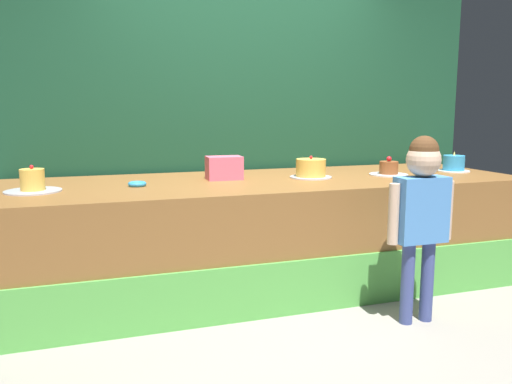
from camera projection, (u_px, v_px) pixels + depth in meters
name	position (u px, v px, depth m)	size (l,w,h in m)	color
ground_plane	(302.00, 313.00, 3.43)	(12.00, 12.00, 0.00)	gray
stage_platform	(270.00, 232.00, 3.95)	(3.84, 1.30, 0.81)	brown
curtain_backdrop	(241.00, 81.00, 4.46)	(4.44, 0.08, 3.14)	#19472D
child_figure	(421.00, 204.00, 3.17)	(0.45, 0.21, 1.17)	#3F4C8C
pink_box	(224.00, 168.00, 3.87)	(0.26, 0.17, 0.17)	#F16583
donut	(137.00, 184.00, 3.54)	(0.12, 0.12, 0.03)	#3399D8
cake_far_left	(33.00, 183.00, 3.29)	(0.35, 0.35, 0.17)	silver
cake_center_left	(311.00, 169.00, 3.97)	(0.32, 0.32, 0.17)	silver
cake_center_right	(389.00, 169.00, 4.13)	(0.30, 0.30, 0.15)	silver
cake_far_right	(454.00, 164.00, 4.36)	(0.27, 0.27, 0.17)	white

